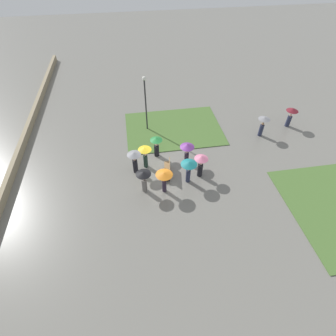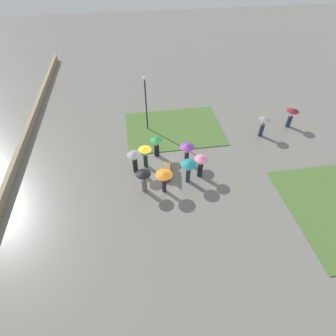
{
  "view_description": "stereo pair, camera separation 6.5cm",
  "coord_description": "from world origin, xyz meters",
  "px_view_note": "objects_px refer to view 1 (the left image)",
  "views": [
    {
      "loc": [
        13.93,
        -1.86,
        13.82
      ],
      "look_at": [
        0.63,
        0.28,
        0.71
      ],
      "focal_mm": 28.0,
      "sensor_mm": 36.0,
      "label": 1
    },
    {
      "loc": [
        13.94,
        -1.8,
        13.82
      ],
      "look_at": [
        0.63,
        0.28,
        0.71
      ],
      "focal_mm": 28.0,
      "sensor_mm": 36.0,
      "label": 2
    }
  ],
  "objects_px": {
    "crowd_person_green": "(156,144)",
    "crowd_person_purple": "(187,149)",
    "crowd_person_black": "(144,178)",
    "lone_walker_far_path": "(263,123)",
    "crowd_person_pink": "(201,163)",
    "lone_walker_mid_plaza": "(291,114)",
    "lamp_post": "(145,98)",
    "crowd_person_teal": "(189,167)",
    "crowd_person_grey": "(134,159)",
    "park_bench": "(168,169)",
    "crowd_person_yellow": "(145,153)",
    "crowd_person_orange": "(164,177)"
  },
  "relations": [
    {
      "from": "crowd_person_teal",
      "to": "crowd_person_purple",
      "type": "bearing_deg",
      "value": 47.34
    },
    {
      "from": "crowd_person_pink",
      "to": "lone_walker_mid_plaza",
      "type": "distance_m",
      "value": 10.52
    },
    {
      "from": "lamp_post",
      "to": "lone_walker_far_path",
      "type": "xyz_separation_m",
      "value": [
        2.47,
        9.53,
        -1.88
      ]
    },
    {
      "from": "lamp_post",
      "to": "crowd_person_purple",
      "type": "relative_size",
      "value": 2.68
    },
    {
      "from": "crowd_person_yellow",
      "to": "crowd_person_purple",
      "type": "relative_size",
      "value": 1.03
    },
    {
      "from": "crowd_person_grey",
      "to": "crowd_person_yellow",
      "type": "xyz_separation_m",
      "value": [
        -0.43,
        0.8,
        0.04
      ]
    },
    {
      "from": "crowd_person_black",
      "to": "lone_walker_mid_plaza",
      "type": "height_order",
      "value": "lone_walker_mid_plaza"
    },
    {
      "from": "park_bench",
      "to": "crowd_person_purple",
      "type": "relative_size",
      "value": 0.96
    },
    {
      "from": "crowd_person_green",
      "to": "crowd_person_purple",
      "type": "distance_m",
      "value": 2.46
    },
    {
      "from": "crowd_person_black",
      "to": "lone_walker_far_path",
      "type": "height_order",
      "value": "lone_walker_far_path"
    },
    {
      "from": "crowd_person_black",
      "to": "lone_walker_far_path",
      "type": "relative_size",
      "value": 0.98
    },
    {
      "from": "crowd_person_black",
      "to": "lone_walker_mid_plaza",
      "type": "distance_m",
      "value": 14.6
    },
    {
      "from": "lone_walker_mid_plaza",
      "to": "park_bench",
      "type": "bearing_deg",
      "value": 74.03
    },
    {
      "from": "crowd_person_black",
      "to": "crowd_person_grey",
      "type": "xyz_separation_m",
      "value": [
        -1.95,
        -0.48,
        0.04
      ]
    },
    {
      "from": "crowd_person_grey",
      "to": "crowd_person_green",
      "type": "bearing_deg",
      "value": 139.66
    },
    {
      "from": "crowd_person_grey",
      "to": "crowd_person_yellow",
      "type": "relative_size",
      "value": 1.0
    },
    {
      "from": "crowd_person_black",
      "to": "lone_walker_mid_plaza",
      "type": "xyz_separation_m",
      "value": [
        -5.65,
        13.46,
        0.01
      ]
    },
    {
      "from": "lamp_post",
      "to": "crowd_person_yellow",
      "type": "relative_size",
      "value": 2.61
    },
    {
      "from": "crowd_person_pink",
      "to": "crowd_person_green",
      "type": "bearing_deg",
      "value": 44.25
    },
    {
      "from": "crowd_person_yellow",
      "to": "crowd_person_pink",
      "type": "bearing_deg",
      "value": -47.7
    },
    {
      "from": "crowd_person_purple",
      "to": "lone_walker_far_path",
      "type": "bearing_deg",
      "value": 150.68
    },
    {
      "from": "crowd_person_grey",
      "to": "lone_walker_far_path",
      "type": "bearing_deg",
      "value": 112.53
    },
    {
      "from": "crowd_person_black",
      "to": "crowd_person_green",
      "type": "height_order",
      "value": "crowd_person_black"
    },
    {
      "from": "park_bench",
      "to": "lamp_post",
      "type": "distance_m",
      "value": 6.47
    },
    {
      "from": "crowd_person_pink",
      "to": "crowd_person_purple",
      "type": "relative_size",
      "value": 1.03
    },
    {
      "from": "lamp_post",
      "to": "crowd_person_grey",
      "type": "relative_size",
      "value": 2.6
    },
    {
      "from": "crowd_person_pink",
      "to": "lone_walker_far_path",
      "type": "distance_m",
      "value": 7.45
    },
    {
      "from": "crowd_person_purple",
      "to": "crowd_person_black",
      "type": "bearing_deg",
      "value": -14.21
    },
    {
      "from": "lamp_post",
      "to": "lone_walker_far_path",
      "type": "distance_m",
      "value": 10.03
    },
    {
      "from": "crowd_person_purple",
      "to": "lone_walker_far_path",
      "type": "distance_m",
      "value": 7.43
    },
    {
      "from": "lone_walker_mid_plaza",
      "to": "lamp_post",
      "type": "bearing_deg",
      "value": 46.72
    },
    {
      "from": "lamp_post",
      "to": "crowd_person_purple",
      "type": "height_order",
      "value": "lamp_post"
    },
    {
      "from": "crowd_person_grey",
      "to": "crowd_person_pink",
      "type": "height_order",
      "value": "crowd_person_grey"
    },
    {
      "from": "crowd_person_black",
      "to": "lone_walker_mid_plaza",
      "type": "bearing_deg",
      "value": 10.69
    },
    {
      "from": "lone_walker_mid_plaza",
      "to": "crowd_person_orange",
      "type": "bearing_deg",
      "value": 79.67
    },
    {
      "from": "lone_walker_far_path",
      "to": "lone_walker_mid_plaza",
      "type": "height_order",
      "value": "lone_walker_far_path"
    },
    {
      "from": "crowd_person_green",
      "to": "crowd_person_pink",
      "type": "distance_m",
      "value": 3.89
    },
    {
      "from": "crowd_person_pink",
      "to": "lone_walker_mid_plaza",
      "type": "height_order",
      "value": "crowd_person_pink"
    },
    {
      "from": "crowd_person_green",
      "to": "crowd_person_teal",
      "type": "bearing_deg",
      "value": -144.22
    },
    {
      "from": "crowd_person_green",
      "to": "lone_walker_mid_plaza",
      "type": "height_order",
      "value": "lone_walker_mid_plaza"
    },
    {
      "from": "lone_walker_far_path",
      "to": "lone_walker_mid_plaza",
      "type": "relative_size",
      "value": 1.01
    },
    {
      "from": "crowd_person_teal",
      "to": "crowd_person_pink",
      "type": "bearing_deg",
      "value": -9.86
    },
    {
      "from": "crowd_person_purple",
      "to": "lone_walker_far_path",
      "type": "xyz_separation_m",
      "value": [
        -2.4,
        7.02,
        -0.14
      ]
    },
    {
      "from": "park_bench",
      "to": "crowd_person_teal",
      "type": "xyz_separation_m",
      "value": [
        0.97,
        1.28,
        0.93
      ]
    },
    {
      "from": "crowd_person_orange",
      "to": "lamp_post",
      "type": "bearing_deg",
      "value": -159.58
    },
    {
      "from": "crowd_person_teal",
      "to": "lone_walker_far_path",
      "type": "xyz_separation_m",
      "value": [
        -4.33,
        7.32,
        -0.18
      ]
    },
    {
      "from": "crowd_person_orange",
      "to": "crowd_person_purple",
      "type": "height_order",
      "value": "crowd_person_purple"
    },
    {
      "from": "park_bench",
      "to": "crowd_person_orange",
      "type": "bearing_deg",
      "value": -9.32
    },
    {
      "from": "crowd_person_black",
      "to": "crowd_person_green",
      "type": "relative_size",
      "value": 1.02
    },
    {
      "from": "lone_walker_far_path",
      "to": "lamp_post",
      "type": "bearing_deg",
      "value": 73.92
    }
  ]
}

